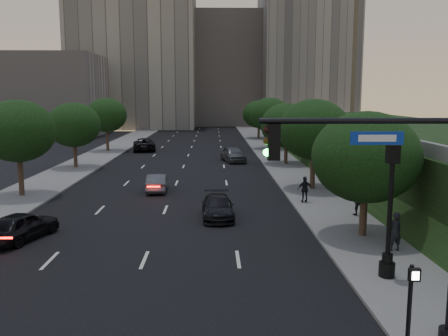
{
  "coord_description": "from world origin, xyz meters",
  "views": [
    {
      "loc": [
        2.96,
        -14.42,
        6.94
      ],
      "look_at": [
        3.46,
        7.47,
        3.6
      ],
      "focal_mm": 38.0,
      "sensor_mm": 36.0,
      "label": 1
    }
  ],
  "objects_px": {
    "sedan_far_right": "(233,154)",
    "pedestrian_b": "(358,199)",
    "pedestrian_c": "(305,189)",
    "pedestrian_a": "(395,231)",
    "sedan_far_left": "(144,144)",
    "street_lamp": "(390,213)",
    "sedan_near_right": "(218,207)",
    "traffic_signal_mast": "(418,219)",
    "sedan_near_left": "(21,226)",
    "sedan_mid_left": "(157,183)"
  },
  "relations": [
    {
      "from": "sedan_far_right",
      "to": "pedestrian_c",
      "type": "relative_size",
      "value": 2.87
    },
    {
      "from": "pedestrian_a",
      "to": "pedestrian_b",
      "type": "distance_m",
      "value": 6.4
    },
    {
      "from": "street_lamp",
      "to": "pedestrian_a",
      "type": "relative_size",
      "value": 3.2
    },
    {
      "from": "sedan_far_left",
      "to": "pedestrian_a",
      "type": "bearing_deg",
      "value": 103.24
    },
    {
      "from": "sedan_near_right",
      "to": "sedan_far_right",
      "type": "height_order",
      "value": "sedan_far_right"
    },
    {
      "from": "sedan_far_right",
      "to": "pedestrian_b",
      "type": "bearing_deg",
      "value": -87.85
    },
    {
      "from": "sedan_near_left",
      "to": "sedan_near_right",
      "type": "relative_size",
      "value": 0.96
    },
    {
      "from": "sedan_mid_left",
      "to": "pedestrian_c",
      "type": "height_order",
      "value": "pedestrian_c"
    },
    {
      "from": "sedan_near_left",
      "to": "sedan_far_left",
      "type": "relative_size",
      "value": 0.72
    },
    {
      "from": "sedan_near_left",
      "to": "traffic_signal_mast",
      "type": "bearing_deg",
      "value": 163.37
    },
    {
      "from": "sedan_mid_left",
      "to": "pedestrian_c",
      "type": "distance_m",
      "value": 10.99
    },
    {
      "from": "pedestrian_b",
      "to": "sedan_near_right",
      "type": "bearing_deg",
      "value": 15.51
    },
    {
      "from": "pedestrian_a",
      "to": "pedestrian_b",
      "type": "relative_size",
      "value": 0.93
    },
    {
      "from": "street_lamp",
      "to": "sedan_far_right",
      "type": "bearing_deg",
      "value": 97.78
    },
    {
      "from": "traffic_signal_mast",
      "to": "pedestrian_c",
      "type": "xyz_separation_m",
      "value": [
        0.4,
        17.51,
        -2.68
      ]
    },
    {
      "from": "traffic_signal_mast",
      "to": "pedestrian_a",
      "type": "distance_m",
      "value": 8.59
    },
    {
      "from": "street_lamp",
      "to": "pedestrian_a",
      "type": "bearing_deg",
      "value": 64.54
    },
    {
      "from": "pedestrian_b",
      "to": "pedestrian_c",
      "type": "distance_m",
      "value": 4.13
    },
    {
      "from": "street_lamp",
      "to": "pedestrian_b",
      "type": "height_order",
      "value": "street_lamp"
    },
    {
      "from": "pedestrian_c",
      "to": "pedestrian_a",
      "type": "bearing_deg",
      "value": 96.13
    },
    {
      "from": "sedan_near_right",
      "to": "traffic_signal_mast",
      "type": "bearing_deg",
      "value": -71.56
    },
    {
      "from": "sedan_mid_left",
      "to": "sedan_far_left",
      "type": "xyz_separation_m",
      "value": [
        -4.72,
        26.16,
        0.16
      ]
    },
    {
      "from": "street_lamp",
      "to": "sedan_near_left",
      "type": "bearing_deg",
      "value": 161.17
    },
    {
      "from": "traffic_signal_mast",
      "to": "sedan_far_left",
      "type": "distance_m",
      "value": 50.34
    },
    {
      "from": "traffic_signal_mast",
      "to": "pedestrian_b",
      "type": "xyz_separation_m",
      "value": [
        2.83,
        14.17,
        -2.57
      ]
    },
    {
      "from": "street_lamp",
      "to": "pedestrian_b",
      "type": "relative_size",
      "value": 2.96
    },
    {
      "from": "pedestrian_b",
      "to": "pedestrian_c",
      "type": "height_order",
      "value": "pedestrian_b"
    },
    {
      "from": "sedan_near_left",
      "to": "sedan_mid_left",
      "type": "relative_size",
      "value": 1.07
    },
    {
      "from": "street_lamp",
      "to": "sedan_far_left",
      "type": "relative_size",
      "value": 0.96
    },
    {
      "from": "street_lamp",
      "to": "sedan_near_right",
      "type": "relative_size",
      "value": 1.29
    },
    {
      "from": "sedan_near_left",
      "to": "sedan_near_right",
      "type": "xyz_separation_m",
      "value": [
        9.55,
        4.06,
        -0.08
      ]
    },
    {
      "from": "sedan_near_right",
      "to": "sedan_far_left",
      "type": "bearing_deg",
      "value": 103.25
    },
    {
      "from": "traffic_signal_mast",
      "to": "pedestrian_a",
      "type": "xyz_separation_m",
      "value": [
        2.51,
        7.78,
        -2.64
      ]
    },
    {
      "from": "traffic_signal_mast",
      "to": "sedan_far_right",
      "type": "bearing_deg",
      "value": 95.17
    },
    {
      "from": "sedan_mid_left",
      "to": "pedestrian_c",
      "type": "relative_size",
      "value": 2.33
    },
    {
      "from": "street_lamp",
      "to": "pedestrian_c",
      "type": "xyz_separation_m",
      "value": [
        -0.68,
        12.72,
        -1.64
      ]
    },
    {
      "from": "pedestrian_a",
      "to": "pedestrian_c",
      "type": "bearing_deg",
      "value": -91.99
    },
    {
      "from": "sedan_near_right",
      "to": "pedestrian_a",
      "type": "height_order",
      "value": "pedestrian_a"
    },
    {
      "from": "sedan_far_right",
      "to": "pedestrian_b",
      "type": "height_order",
      "value": "pedestrian_b"
    },
    {
      "from": "sedan_far_left",
      "to": "pedestrian_b",
      "type": "distance_m",
      "value": 38.09
    },
    {
      "from": "sedan_far_right",
      "to": "traffic_signal_mast",
      "type": "bearing_deg",
      "value": -97.56
    },
    {
      "from": "traffic_signal_mast",
      "to": "sedan_near_left",
      "type": "xyz_separation_m",
      "value": [
        -14.8,
        10.21,
        -2.96
      ]
    },
    {
      "from": "sedan_near_right",
      "to": "pedestrian_b",
      "type": "xyz_separation_m",
      "value": [
        8.08,
        -0.1,
        0.47
      ]
    },
    {
      "from": "pedestrian_a",
      "to": "pedestrian_c",
      "type": "distance_m",
      "value": 9.95
    },
    {
      "from": "sedan_mid_left",
      "to": "sedan_far_right",
      "type": "xyz_separation_m",
      "value": [
        6.22,
        15.62,
        0.18
      ]
    },
    {
      "from": "traffic_signal_mast",
      "to": "pedestrian_c",
      "type": "distance_m",
      "value": 17.71
    },
    {
      "from": "pedestrian_b",
      "to": "sedan_far_right",
      "type": "bearing_deg",
      "value": -58.93
    },
    {
      "from": "sedan_near_right",
      "to": "pedestrian_c",
      "type": "height_order",
      "value": "pedestrian_c"
    },
    {
      "from": "sedan_far_right",
      "to": "sedan_far_left",
      "type": "bearing_deg",
      "value": 123.34
    },
    {
      "from": "street_lamp",
      "to": "sedan_far_right",
      "type": "height_order",
      "value": "street_lamp"
    }
  ]
}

